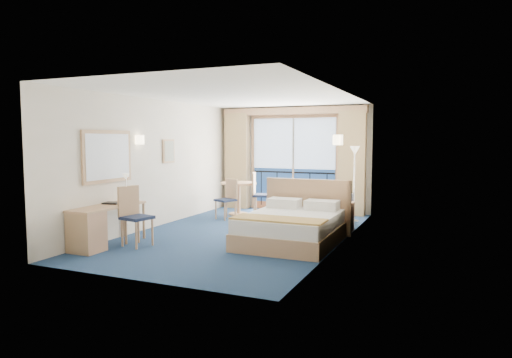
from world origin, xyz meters
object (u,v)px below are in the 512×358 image
Objects in this scene: table_chair_a at (259,192)px; round_table at (238,190)px; bed at (292,227)px; table_chair_b at (228,196)px; desk at (91,227)px; desk_chair at (133,212)px; nightstand at (341,216)px; armchair at (330,207)px; floor_lamp at (355,165)px.

round_table is at bearing 72.68° from table_chair_a.
bed is 2.99m from table_chair_a.
table_chair_b is (-2.20, 1.83, 0.22)m from bed.
desk is 0.74m from desk_chair.
desk is (-3.49, -3.28, 0.09)m from nightstand.
desk reaches higher than armchair.
nightstand is at bearing -37.16° from desk_chair.
nightstand is 2.47m from table_chair_a.
floor_lamp reaches higher than nightstand.
armchair is at bearing 53.82° from desk.
table_chair_b reaches higher than armchair.
nightstand is at bearing -130.90° from table_chair_a.
armchair is at bearing 34.62° from table_chair_b.
table_chair_b is (-2.76, 0.38, 0.23)m from nightstand.
table_chair_a is at bearing 156.01° from nightstand.
table_chair_a is at bearing -1.10° from desk_chair.
round_table is (-2.82, -0.13, -0.69)m from floor_lamp.
nightstand is at bearing 68.94° from bed.
round_table is 0.55m from table_chair_a.
bed is 1.93× the size of table_chair_a.
floor_lamp reaches higher than desk.
table_chair_a is at bearing -176.68° from floor_lamp.
nightstand is (0.56, 1.45, -0.01)m from bed.
table_chair_a reaches higher than desk.
table_chair_a is at bearing -54.35° from armchair.
round_table is (0.69, 4.28, 0.22)m from desk.
nightstand is 2.80m from table_chair_b.
floor_lamp reaches higher than desk_chair.
desk is 1.69× the size of round_table.
floor_lamp is at bearing -103.60° from table_chair_a.
round_table is at bearing -53.44° from armchair.
round_table reaches higher than desk.
table_chair_a reaches higher than round_table.
table_chair_b is (0.31, 3.08, -0.06)m from desk_chair.
floor_lamp is at bearing 158.61° from armchair.
bed is at bearing 31.94° from desk.
nightstand is at bearing 67.84° from armchair.
desk_chair is at bearing -138.70° from nightstand.
desk_chair is (-3.10, -3.83, -0.71)m from floor_lamp.
round_table reaches higher than armchair.
table_chair_b is at bearing 140.24° from bed.
desk is (-3.52, -4.41, -0.90)m from floor_lamp.
floor_lamp is 5.71m from desk.
table_chair_b reaches higher than desk.
bed reaches higher than nightstand.
armchair is 0.86× the size of round_table.
desk_chair is 3.09m from table_chair_b.
table_chair_a reaches higher than armchair.
armchair is at bearing 117.88° from nightstand.
nightstand is 0.56× the size of table_chair_a.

